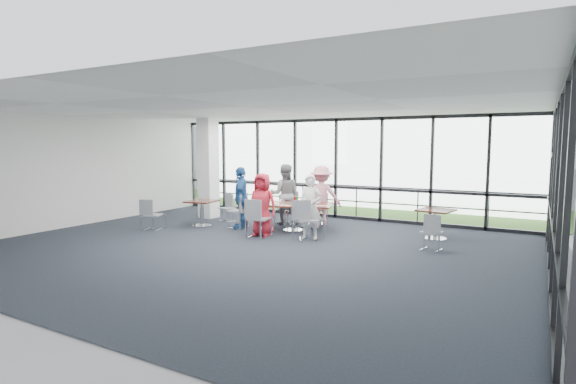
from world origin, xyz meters
The scene contains 44 objects.
floor centered at (0.00, 0.00, -0.01)m, with size 12.00×10.00×0.02m, color #1D222A.
ceiling centered at (0.00, 0.00, 3.20)m, with size 12.00×10.00×0.04m, color white.
wall_left centered at (-6.00, 0.00, 1.60)m, with size 0.10×10.00×3.20m, color silver.
wall_front centered at (0.00, -5.00, 1.60)m, with size 12.00×0.10×3.20m, color silver.
curtain_wall_back centered at (0.00, 5.00, 1.60)m, with size 12.00×0.10×3.20m, color white.
curtain_wall_right centered at (6.00, 0.00, 1.60)m, with size 0.10×10.00×3.20m, color white.
exit_door centered at (6.00, 3.75, 1.05)m, with size 0.12×1.60×2.10m, color black.
structural_column centered at (-3.60, 3.00, 1.60)m, with size 0.50×0.50×3.20m, color white.
apron centered at (0.00, 10.00, -0.02)m, with size 80.00×70.00×0.02m, color slate.
grass_strip centered at (0.00, 8.00, 0.01)m, with size 80.00×5.00×0.01m, color #335D1C.
hangar_main centered at (4.00, 32.00, 3.00)m, with size 24.00×10.00×6.00m, color silver.
hangar_aux centered at (-18.00, 28.00, 2.00)m, with size 10.00×6.00×4.00m, color silver.
guard_rail centered at (0.00, 5.60, 0.50)m, with size 0.06×0.06×12.00m, color #2D2D33.
main_table centered at (-0.12, 2.37, 0.64)m, with size 2.37×1.73×0.75m.
side_table_left centered at (-2.77, 1.67, 0.62)m, with size 0.90×0.90×0.75m.
side_table_right centered at (3.52, 3.15, 0.62)m, with size 0.93×0.93×0.75m.
diner_near_left centered at (-0.50, 1.38, 0.82)m, with size 0.80×0.52×1.63m, color red.
diner_near_right centered at (0.76, 1.65, 0.81)m, with size 0.59×0.43×1.63m, color white.
diner_far_left centered at (-0.84, 3.16, 0.89)m, with size 0.87×0.54×1.79m, color gray.
diner_far_right centered at (0.22, 3.45, 0.88)m, with size 1.13×0.58×1.75m, color pink.
diner_end centered at (-1.58, 1.96, 0.87)m, with size 1.02×0.56×1.75m, color #215291.
chair_main_nl centered at (-0.44, 1.13, 0.49)m, with size 0.47×0.47×0.97m, color gray, non-canonical shape.
chair_main_nr centered at (0.80, 1.50, 0.49)m, with size 0.48×0.48×0.99m, color gray, non-canonical shape.
chair_main_fl centered at (-0.83, 3.23, 0.47)m, with size 0.46×0.46×0.93m, color gray, non-canonical shape.
chair_main_fr centered at (-0.02, 3.57, 0.45)m, with size 0.44×0.44×0.90m, color gray, non-canonical shape.
chair_main_end centered at (-1.69, 1.95, 0.48)m, with size 0.47×0.47×0.97m, color gray, non-canonical shape.
chair_spare_la centered at (-3.56, 0.54, 0.42)m, with size 0.41×0.41×0.84m, color gray, non-canonical shape.
chair_spare_lb centered at (-2.61, 2.68, 0.41)m, with size 0.40×0.40×0.82m, color gray, non-canonical shape.
chair_spare_r centered at (3.70, 1.84, 0.41)m, with size 0.40×0.40×0.81m, color gray, non-canonical shape.
plate_nl centered at (-0.59, 1.86, 0.76)m, with size 0.28×0.28×0.01m, color white.
plate_nr centered at (0.59, 2.18, 0.76)m, with size 0.27×0.27×0.01m, color white.
plate_fl centered at (-0.68, 2.61, 0.76)m, with size 0.25×0.25×0.01m, color white.
plate_fr centered at (0.32, 2.89, 0.76)m, with size 0.25×0.25×0.01m, color white.
plate_end centered at (-0.97, 2.06, 0.76)m, with size 0.25×0.25×0.01m, color white.
tumbler_a centered at (-0.27, 2.04, 0.83)m, with size 0.08×0.08×0.15m, color white.
tumbler_b centered at (0.28, 2.32, 0.82)m, with size 0.07×0.07×0.15m, color white.
tumbler_c centered at (-0.17, 2.65, 0.82)m, with size 0.07×0.07×0.14m, color white.
tumbler_d centered at (-0.78, 2.04, 0.82)m, with size 0.07×0.07×0.14m, color white.
menu_a centered at (-0.12, 1.93, 0.75)m, with size 0.30×0.21×0.00m, color beige.
menu_b centered at (0.77, 2.36, 0.75)m, with size 0.28×0.20×0.00m, color beige.
menu_c centered at (-0.03, 2.84, 0.75)m, with size 0.29×0.20×0.00m, color beige.
condiment_caddy centered at (-0.07, 2.49, 0.77)m, with size 0.10×0.07×0.04m, color black.
ketchup_bottle centered at (-0.10, 2.42, 0.84)m, with size 0.06×0.06×0.18m, color #A30001.
green_bottle centered at (-0.03, 2.40, 0.85)m, with size 0.05×0.05×0.20m, color #1F6C25.
Camera 1 is at (5.75, -8.33, 2.35)m, focal length 28.00 mm.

